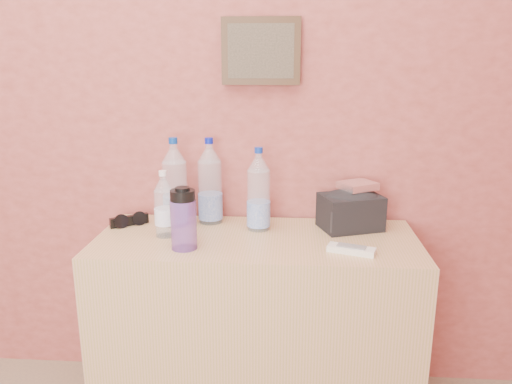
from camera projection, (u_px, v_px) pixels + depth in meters
The scene contains 11 objects.
picture_frame at pixel (261, 51), 1.89m from camera, with size 0.30×0.03×0.25m, color #382311, non-canonical shape.
dresser at pixel (256, 327), 1.92m from camera, with size 1.18×0.49×0.74m, color tan.
pet_large_a at pixel (210, 186), 1.97m from camera, with size 0.09×0.09×0.34m.
pet_large_b at pixel (175, 187), 1.94m from camera, with size 0.09×0.09×0.35m.
pet_large_c at pixel (259, 194), 1.89m from camera, with size 0.09×0.09×0.32m.
pet_small at pixel (164, 208), 1.82m from camera, with size 0.07×0.07×0.25m.
nalgene_bottle at pixel (183, 219), 1.70m from camera, with size 0.09×0.09×0.22m.
sunglasses at pixel (129, 221), 1.96m from camera, with size 0.15×0.06×0.04m, color black, non-canonical shape.
ac_remote at pixel (351, 250), 1.68m from camera, with size 0.16×0.05×0.02m, color silver.
toiletry_bag at pixel (351, 210), 1.91m from camera, with size 0.22×0.16×0.15m, color black, non-canonical shape.
foil_packet at pixel (358, 186), 1.91m from camera, with size 0.13×0.11×0.03m, color silver.
Camera 1 is at (0.58, 0.02, 1.37)m, focal length 35.00 mm.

